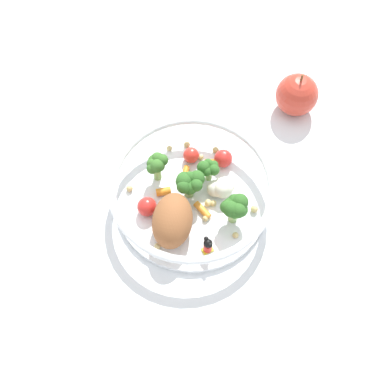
% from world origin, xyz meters
% --- Properties ---
extents(ground_plane, '(2.40, 2.40, 0.00)m').
position_xyz_m(ground_plane, '(0.00, 0.00, 0.00)').
color(ground_plane, white).
extents(food_container, '(0.25, 0.25, 0.07)m').
position_xyz_m(food_container, '(-0.01, -0.00, 0.03)').
color(food_container, white).
rests_on(food_container, ground_plane).
extents(loose_apple, '(0.07, 0.07, 0.08)m').
position_xyz_m(loose_apple, '(-0.18, -0.20, 0.04)').
color(loose_apple, '#BC3828').
rests_on(loose_apple, ground_plane).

